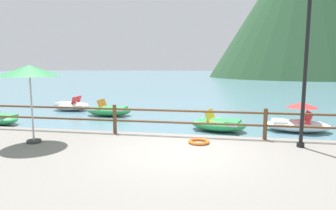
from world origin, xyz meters
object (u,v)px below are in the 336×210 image
(lamp_post, at_px, (307,49))
(beach_umbrella, at_px, (30,72))
(pedal_boat_0, at_px, (109,110))
(pedal_boat_4, at_px, (71,106))
(pedal_boat_2, at_px, (298,122))
(pedal_boat_3, at_px, (218,124))
(life_ring, at_px, (199,142))

(lamp_post, bearing_deg, beach_umbrella, -173.33)
(pedal_boat_0, distance_m, pedal_boat_4, 3.19)
(pedal_boat_2, relative_size, pedal_boat_3, 1.03)
(beach_umbrella, bearing_deg, pedal_boat_3, 39.19)
(pedal_boat_2, xyz_separation_m, pedal_boat_4, (-11.72, 3.46, -0.11))
(beach_umbrella, distance_m, pedal_boat_2, 9.86)
(lamp_post, bearing_deg, pedal_boat_3, 123.24)
(life_ring, xyz_separation_m, pedal_boat_4, (-8.05, 7.41, -0.17))
(pedal_boat_2, bearing_deg, pedal_boat_4, 163.54)
(beach_umbrella, relative_size, life_ring, 3.67)
(lamp_post, distance_m, pedal_boat_3, 4.95)
(life_ring, relative_size, pedal_boat_4, 0.27)
(life_ring, relative_size, pedal_boat_2, 0.24)
(pedal_boat_2, xyz_separation_m, pedal_boat_3, (-3.13, -0.43, -0.11))
(lamp_post, relative_size, pedal_boat_4, 1.98)
(life_ring, bearing_deg, pedal_boat_0, 130.36)
(beach_umbrella, height_order, pedal_boat_0, beach_umbrella)
(life_ring, relative_size, pedal_boat_3, 0.25)
(lamp_post, relative_size, life_ring, 7.27)
(pedal_boat_3, bearing_deg, life_ring, -98.71)
(life_ring, height_order, pedal_boat_4, pedal_boat_4)
(pedal_boat_0, bearing_deg, lamp_post, -36.92)
(life_ring, distance_m, pedal_boat_4, 10.94)
(beach_umbrella, distance_m, life_ring, 5.19)
(life_ring, xyz_separation_m, pedal_boat_3, (0.54, 3.52, -0.18))
(pedal_boat_4, bearing_deg, pedal_boat_2, -16.46)
(lamp_post, distance_m, pedal_boat_2, 4.77)
(life_ring, height_order, pedal_boat_0, pedal_boat_0)
(lamp_post, relative_size, pedal_boat_0, 1.85)
(pedal_boat_4, bearing_deg, lamp_post, -34.02)
(beach_umbrella, height_order, pedal_boat_4, beach_umbrella)
(beach_umbrella, height_order, pedal_boat_3, beach_umbrella)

